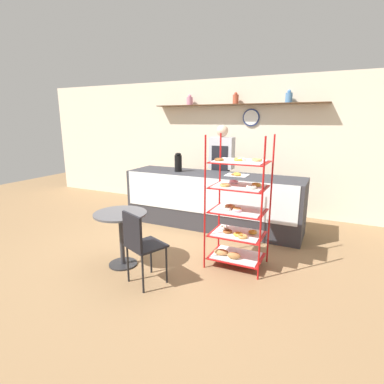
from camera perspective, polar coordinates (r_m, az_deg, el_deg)
name	(u,v)px	position (r m, az deg, el deg)	size (l,w,h in m)	color
ground_plane	(179,253)	(4.40, -2.57, -11.61)	(14.00, 14.00, 0.00)	olive
back_wall	(236,145)	(6.39, 8.32, 8.84)	(10.00, 0.30, 2.70)	beige
display_counter	(212,200)	(5.33, 3.84, -1.60)	(3.13, 0.78, 0.96)	#333338
pastry_rack	(237,211)	(3.85, 8.64, -3.57)	(0.72, 0.54, 1.70)	#B71414
person_worker	(221,168)	(5.75, 5.62, 4.56)	(0.45, 0.23, 1.79)	#282833
cafe_table	(121,226)	(3.98, -13.37, -6.33)	(0.67, 0.67, 0.72)	#262628
cafe_chair	(140,241)	(3.46, -9.91, -9.22)	(0.50, 0.50, 0.88)	black
coffee_carafe	(178,162)	(5.46, -2.64, 5.66)	(0.13, 0.13, 0.34)	black
donut_tray_counter	(237,175)	(5.11, 8.52, 3.30)	(0.37, 0.28, 0.05)	white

